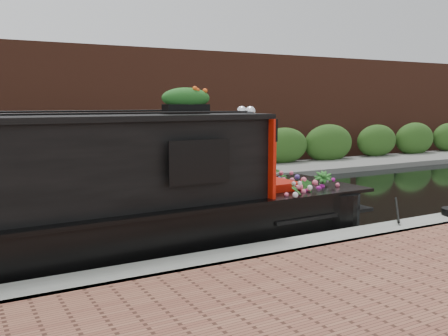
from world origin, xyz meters
TOP-DOWN VIEW (x-y plane):
  - ground at (0.00, 0.00)m, footprint 80.00×80.00m
  - near_bank_coping at (0.00, -3.30)m, footprint 40.00×0.60m
  - far_bank_path at (0.00, 4.20)m, footprint 40.00×2.40m
  - far_hedge at (0.00, 5.10)m, footprint 40.00×1.10m
  - far_brick_wall at (0.00, 7.20)m, footprint 40.00×1.00m
  - rope_fender at (3.09, -1.82)m, footprint 0.35×0.40m

SIDE VIEW (x-z plane):
  - ground at x=0.00m, z-range 0.00..0.00m
  - near_bank_coping at x=0.00m, z-range -0.25..0.25m
  - far_bank_path at x=0.00m, z-range -0.17..0.17m
  - far_hedge at x=0.00m, z-range -1.40..1.40m
  - far_brick_wall at x=0.00m, z-range -4.00..4.00m
  - rope_fender at x=3.09m, z-range 0.00..0.35m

